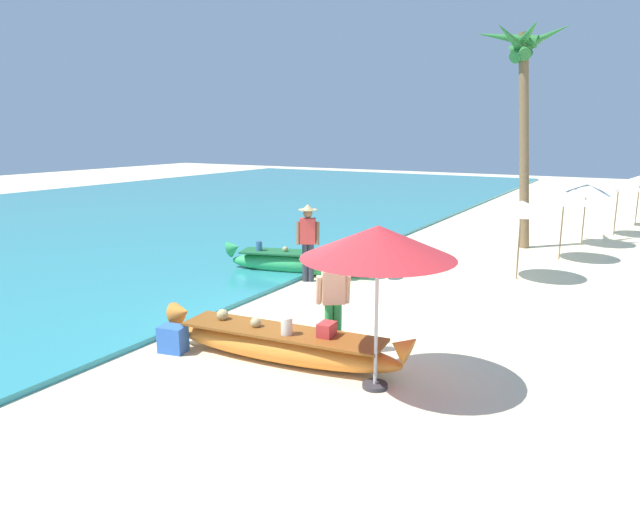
% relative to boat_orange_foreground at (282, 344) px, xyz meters
% --- Properties ---
extents(ground_plane, '(80.00, 80.00, 0.00)m').
position_rel_boat_orange_foreground_xyz_m(ground_plane, '(-0.48, 1.29, -0.28)').
color(ground_plane, beige).
extents(sea, '(24.00, 56.00, 0.10)m').
position_rel_boat_orange_foreground_xyz_m(sea, '(-14.36, 9.29, -0.23)').
color(sea, teal).
rests_on(sea, ground).
extents(boat_orange_foreground, '(4.25, 1.10, 0.78)m').
position_rel_boat_orange_foreground_xyz_m(boat_orange_foreground, '(0.00, 0.00, 0.00)').
color(boat_orange_foreground, orange).
rests_on(boat_orange_foreground, ground).
extents(boat_green_midground, '(4.05, 1.79, 0.84)m').
position_rel_boat_orange_foreground_xyz_m(boat_green_midground, '(-2.59, 4.86, 0.03)').
color(boat_green_midground, '#38B760').
rests_on(boat_green_midground, ground).
extents(person_vendor_hatted, '(0.58, 0.45, 1.86)m').
position_rel_boat_orange_foreground_xyz_m(person_vendor_hatted, '(-2.15, 4.35, 0.80)').
color(person_vendor_hatted, '#333842').
rests_on(person_vendor_hatted, ground).
extents(person_tourist_customer, '(0.56, 0.48, 1.62)m').
position_rel_boat_orange_foreground_xyz_m(person_tourist_customer, '(0.54, 0.67, 0.63)').
color(person_tourist_customer, green).
rests_on(person_tourist_customer, ground).
extents(patio_umbrella_large, '(2.10, 2.10, 2.31)m').
position_rel_boat_orange_foreground_xyz_m(patio_umbrella_large, '(1.66, -0.15, 1.80)').
color(patio_umbrella_large, '#B7B7BC').
rests_on(patio_umbrella_large, ground).
extents(parasol_row_0, '(1.60, 1.60, 1.91)m').
position_rel_boat_orange_foreground_xyz_m(parasol_row_0, '(2.13, 7.10, 1.46)').
color(parasol_row_0, '#8E6B47').
rests_on(parasol_row_0, ground).
extents(parasol_row_1, '(1.60, 1.60, 1.91)m').
position_rel_boat_orange_foreground_xyz_m(parasol_row_1, '(2.72, 9.89, 1.46)').
color(parasol_row_1, '#8E6B47').
rests_on(parasol_row_1, ground).
extents(parasol_row_2, '(1.60, 1.60, 1.91)m').
position_rel_boat_orange_foreground_xyz_m(parasol_row_2, '(3.03, 12.49, 1.46)').
color(parasol_row_2, '#8E6B47').
rests_on(parasol_row_2, ground).
extents(parasol_row_3, '(1.60, 1.60, 1.91)m').
position_rel_boat_orange_foreground_xyz_m(parasol_row_3, '(3.81, 14.89, 1.46)').
color(parasol_row_3, '#8E6B47').
rests_on(parasol_row_3, ground).
extents(parasol_row_4, '(1.60, 1.60, 1.91)m').
position_rel_boat_orange_foreground_xyz_m(parasol_row_4, '(4.39, 17.35, 1.46)').
color(parasol_row_4, '#8E6B47').
rests_on(parasol_row_4, ground).
extents(palm_tree_tall_inland, '(2.78, 2.72, 6.65)m').
position_rel_boat_orange_foreground_xyz_m(palm_tree_tall_inland, '(1.14, 11.17, 5.05)').
color(palm_tree_tall_inland, brown).
rests_on(palm_tree_tall_inland, ground).
extents(cooler_box, '(0.48, 0.38, 0.44)m').
position_rel_boat_orange_foreground_xyz_m(cooler_box, '(-1.75, -0.58, -0.06)').
color(cooler_box, blue).
rests_on(cooler_box, ground).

